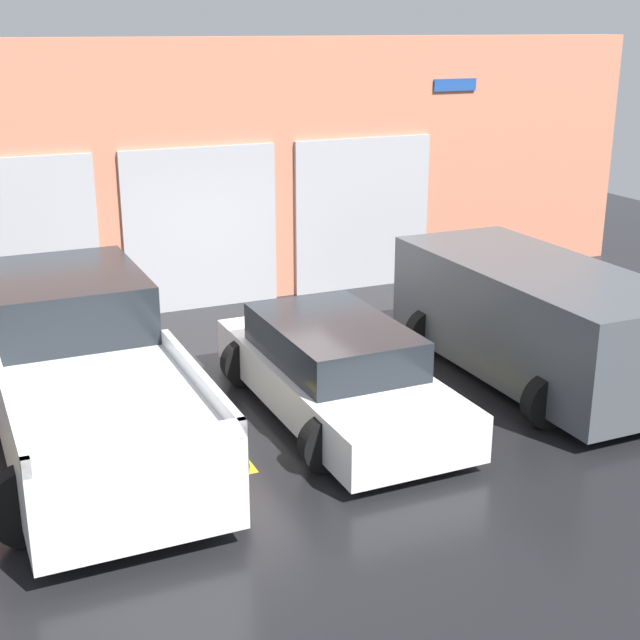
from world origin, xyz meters
The scene contains 8 objects.
ground_plane centered at (0.00, 0.00, 0.00)m, with size 28.00×28.00×0.00m, color black.
shophouse_building centered at (-0.01, 3.29, 2.24)m, with size 17.36×0.68×4.54m.
pickup_truck centered at (-3.04, -1.78, 0.87)m, with size 2.56×5.00×1.86m.
sedan_white centered at (0.00, -2.04, 0.57)m, with size 2.13×4.38×1.19m.
sedan_side centered at (3.04, -2.07, 0.88)m, with size 2.37×4.63×1.62m.
parking_stripe_left centered at (-1.52, -2.07, 0.00)m, with size 0.12×2.20×0.01m, color gold.
parking_stripe_centre centered at (1.52, -2.07, 0.00)m, with size 0.12×2.20×0.01m, color gold.
parking_stripe_right centered at (4.56, -2.07, 0.00)m, with size 0.12×2.20×0.01m, color gold.
Camera 1 is at (-4.45, -11.52, 4.72)m, focal length 50.00 mm.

